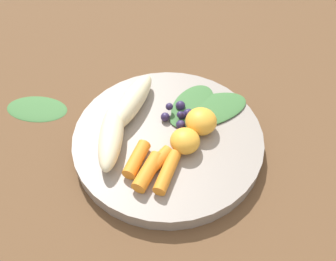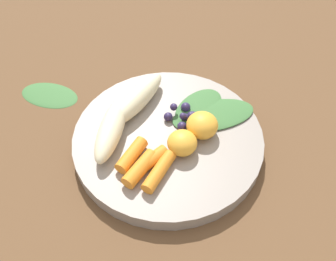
{
  "view_description": "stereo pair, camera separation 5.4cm",
  "coord_description": "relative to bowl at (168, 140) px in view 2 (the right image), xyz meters",
  "views": [
    {
      "loc": [
        -0.19,
        0.3,
        0.44
      ],
      "look_at": [
        0.0,
        0.0,
        0.03
      ],
      "focal_mm": 39.95,
      "sensor_mm": 36.0,
      "label": 1
    },
    {
      "loc": [
        -0.23,
        0.26,
        0.44
      ],
      "look_at": [
        0.0,
        0.0,
        0.03
      ],
      "focal_mm": 39.95,
      "sensor_mm": 36.0,
      "label": 2
    }
  ],
  "objects": [
    {
      "name": "ground_plane",
      "position": [
        0.0,
        0.0,
        -0.01
      ],
      "size": [
        2.4,
        2.4,
        0.0
      ],
      "primitive_type": "plane",
      "color": "brown"
    },
    {
      "name": "bowl",
      "position": [
        0.0,
        0.0,
        0.0
      ],
      "size": [
        0.28,
        0.28,
        0.02
      ],
      "primitive_type": "cylinder",
      "color": "gray",
      "rests_on": "ground_plane"
    },
    {
      "name": "banana_peeled_left",
      "position": [
        0.06,
        0.05,
        0.03
      ],
      "size": [
        0.09,
        0.12,
        0.03
      ],
      "primitive_type": "ellipsoid",
      "rotation": [
        0.0,
        0.0,
        2.11
      ],
      "color": "beige",
      "rests_on": "bowl"
    },
    {
      "name": "banana_peeled_right",
      "position": [
        0.07,
        -0.01,
        0.03
      ],
      "size": [
        0.05,
        0.13,
        0.03
      ],
      "primitive_type": "ellipsoid",
      "rotation": [
        0.0,
        0.0,
        1.74
      ],
      "color": "beige",
      "rests_on": "bowl"
    },
    {
      "name": "orange_segment_near",
      "position": [
        -0.03,
        -0.04,
        0.03
      ],
      "size": [
        0.05,
        0.05,
        0.03
      ],
      "primitive_type": "ellipsoid",
      "color": "#F4A833",
      "rests_on": "bowl"
    },
    {
      "name": "orange_segment_far",
      "position": [
        -0.03,
        0.01,
        0.03
      ],
      "size": [
        0.04,
        0.04,
        0.03
      ],
      "primitive_type": "ellipsoid",
      "color": "#F4A833",
      "rests_on": "bowl"
    },
    {
      "name": "carrot_front",
      "position": [
        0.01,
        0.07,
        0.02
      ],
      "size": [
        0.03,
        0.06,
        0.02
      ],
      "primitive_type": "cylinder",
      "rotation": [
        0.0,
        1.57,
        1.78
      ],
      "color": "orange",
      "rests_on": "bowl"
    },
    {
      "name": "carrot_mid_left",
      "position": [
        -0.02,
        0.07,
        0.02
      ],
      "size": [
        0.03,
        0.06,
        0.02
      ],
      "primitive_type": "cylinder",
      "rotation": [
        0.0,
        1.57,
        1.71
      ],
      "color": "orange",
      "rests_on": "bowl"
    },
    {
      "name": "carrot_mid_right",
      "position": [
        -0.02,
        0.05,
        0.02
      ],
      "size": [
        0.02,
        0.05,
        0.02
      ],
      "primitive_type": "cylinder",
      "rotation": [
        0.0,
        1.57,
        1.46
      ],
      "color": "orange",
      "rests_on": "bowl"
    },
    {
      "name": "carrot_rear",
      "position": [
        -0.04,
        0.06,
        0.02
      ],
      "size": [
        0.03,
        0.07,
        0.02
      ],
      "primitive_type": "cylinder",
      "rotation": [
        0.0,
        1.57,
        1.79
      ],
      "color": "orange",
      "rests_on": "bowl"
    },
    {
      "name": "blueberry_pile",
      "position": [
        0.0,
        -0.04,
        0.02
      ],
      "size": [
        0.05,
        0.05,
        0.02
      ],
      "color": "#2D234C",
      "rests_on": "bowl"
    },
    {
      "name": "kale_leaf_left",
      "position": [
        -0.03,
        -0.07,
        0.01
      ],
      "size": [
        0.12,
        0.14,
        0.0
      ],
      "primitive_type": "ellipsoid",
      "rotation": [
        0.0,
        0.0,
        4.13
      ],
      "color": "#3D7038",
      "rests_on": "bowl"
    },
    {
      "name": "kale_leaf_right",
      "position": [
        -0.0,
        -0.07,
        0.01
      ],
      "size": [
        0.06,
        0.1,
        0.0
      ],
      "primitive_type": "ellipsoid",
      "rotation": [
        0.0,
        0.0,
        4.74
      ],
      "color": "#3D7038",
      "rests_on": "bowl"
    },
    {
      "name": "kale_leaf_stray",
      "position": [
        0.22,
        0.05,
        -0.01
      ],
      "size": [
        0.12,
        0.09,
        0.01
      ],
      "primitive_type": "ellipsoid",
      "rotation": [
        0.0,
        0.0,
        0.41
      ],
      "color": "#3D7038",
      "rests_on": "ground_plane"
    }
  ]
}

